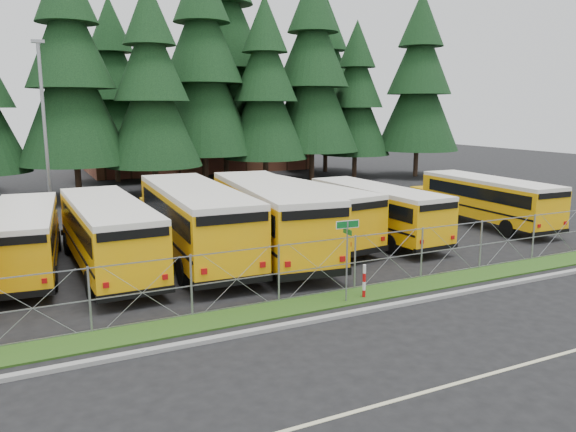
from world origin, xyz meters
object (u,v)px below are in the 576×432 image
object	(u,v)px
bus_3	(193,223)
bus_east	(483,201)
street_sign	(347,244)
light_standard	(44,124)
bus_6	(372,212)
striped_bollard	(364,282)
bus_5	(298,213)
bus_4	(268,218)
bus_2	(107,236)
bus_1	(25,240)

from	to	relation	value
bus_3	bus_east	size ratio (longest dim) A/B	1.20
street_sign	light_standard	size ratio (longest dim) A/B	0.28
bus_6	striped_bollard	bearing A→B (deg)	-127.99
street_sign	light_standard	distance (m)	21.78
bus_5	street_sign	xyz separation A→B (m)	(-2.60, -8.57, 0.62)
bus_3	bus_4	distance (m)	3.29
street_sign	striped_bollard	xyz separation A→B (m)	(0.76, 0.07, -1.43)
bus_east	striped_bollard	bearing A→B (deg)	-147.65
light_standard	bus_6	bearing A→B (deg)	-41.98
bus_6	light_standard	world-z (taller)	light_standard
bus_2	bus_1	bearing A→B (deg)	155.87
bus_2	bus_4	size ratio (longest dim) A/B	0.90
bus_4	bus_6	bearing A→B (deg)	10.63
striped_bollard	street_sign	bearing A→B (deg)	-174.38
bus_3	street_sign	xyz separation A→B (m)	(2.94, -7.61, 0.44)
bus_2	bus_3	distance (m)	3.60
bus_1	bus_5	world-z (taller)	bus_5
bus_east	bus_4	bearing A→B (deg)	-175.86
striped_bollard	light_standard	world-z (taller)	light_standard
bus_6	street_sign	distance (m)	9.69
bus_east	light_standard	distance (m)	25.17
light_standard	bus_2	bearing A→B (deg)	-84.11
bus_5	bus_4	bearing A→B (deg)	-154.20
bus_east	light_standard	bearing A→B (deg)	151.97
bus_3	bus_6	bearing A→B (deg)	1.93
street_sign	bus_4	bearing A→B (deg)	87.56
street_sign	light_standard	world-z (taller)	light_standard
bus_6	street_sign	bearing A→B (deg)	-131.38
bus_2	bus_3	xyz separation A→B (m)	(3.59, 0.22, 0.16)
street_sign	bus_1	bearing A→B (deg)	137.64
striped_bollard	bus_6	bearing A→B (deg)	54.01
bus_2	light_standard	xyz separation A→B (m)	(-1.30, 12.64, 4.07)
bus_3	street_sign	bearing A→B (deg)	-66.03
bus_2	bus_6	xyz separation A→B (m)	(12.66, 0.08, -0.10)
bus_3	bus_4	size ratio (longest dim) A/B	1.00
bus_3	bus_6	world-z (taller)	bus_3
bus_6	street_sign	size ratio (longest dim) A/B	3.61
bus_4	striped_bollard	world-z (taller)	bus_4
bus_1	bus_3	xyz separation A→B (m)	(6.52, -1.02, 0.28)
street_sign	bus_5	bearing A→B (deg)	73.14
bus_3	light_standard	world-z (taller)	light_standard
bus_1	bus_5	distance (m)	12.06
striped_bollard	light_standard	xyz separation A→B (m)	(-8.59, 19.95, 4.90)
light_standard	bus_3	bearing A→B (deg)	-68.52
bus_5	light_standard	bearing A→B (deg)	124.85
bus_1	light_standard	size ratio (longest dim) A/B	0.99
bus_4	bus_east	distance (m)	13.29
bus_5	bus_6	size ratio (longest dim) A/B	1.06
bus_1	bus_4	xyz separation A→B (m)	(9.76, -1.57, 0.28)
bus_3	bus_2	bearing A→B (deg)	-173.74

